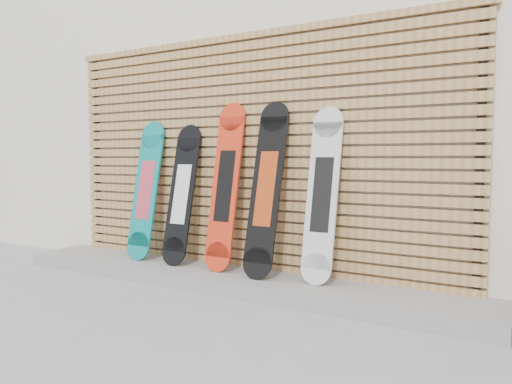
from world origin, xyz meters
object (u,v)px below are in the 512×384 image
snowboard_1 (182,194)px  snowboard_2 (225,186)px  snowboard_4 (322,195)px  snowboard_0 (146,190)px  snowboard_3 (266,189)px

snowboard_1 → snowboard_2: size_ratio=0.88×
snowboard_2 → snowboard_4: bearing=0.8°
snowboard_4 → snowboard_1: bearing=-179.4°
snowboard_0 → snowboard_3: 1.44m
snowboard_2 → snowboard_3: bearing=-3.8°
snowboard_2 → snowboard_3: snowboard_2 is taller
snowboard_0 → snowboard_4: 1.94m
snowboard_4 → snowboard_3: bearing=-175.1°
snowboard_3 → snowboard_4: bearing=4.9°
snowboard_1 → snowboard_3: size_ratio=0.89×
snowboard_0 → snowboard_4: size_ratio=0.96×
snowboard_1 → snowboard_4: bearing=0.6°
snowboard_3 → snowboard_1: bearing=178.4°
snowboard_0 → snowboard_2: bearing=-0.2°
snowboard_1 → snowboard_4: snowboard_4 is taller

